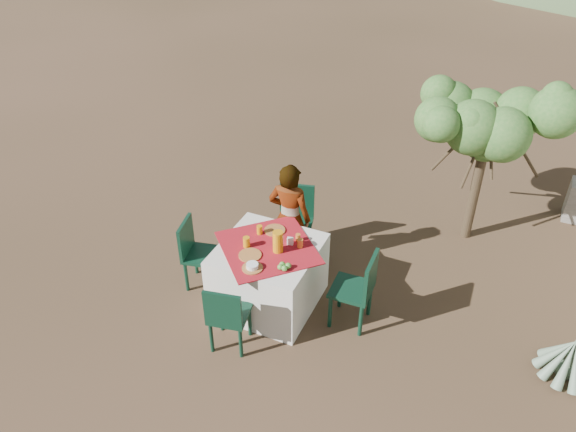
# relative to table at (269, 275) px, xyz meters

# --- Properties ---
(ground) EXTENTS (160.00, 160.00, 0.00)m
(ground) POSITION_rel_table_xyz_m (0.62, -0.21, -0.38)
(ground) COLOR #392B19
(ground) RESTS_ON ground
(table) EXTENTS (1.30, 1.30, 0.76)m
(table) POSITION_rel_table_xyz_m (0.00, 0.00, 0.00)
(table) COLOR white
(table) RESTS_ON ground
(chair_far) EXTENTS (0.51, 0.51, 0.91)m
(chair_far) POSITION_rel_table_xyz_m (-0.10, 0.96, 0.12)
(chair_far) COLOR black
(chair_far) RESTS_ON ground
(chair_near) EXTENTS (0.44, 0.44, 0.82)m
(chair_near) POSITION_rel_table_xyz_m (-0.07, -0.79, 0.08)
(chair_near) COLOR black
(chair_near) RESTS_ON ground
(chair_left) EXTENTS (0.47, 0.47, 0.84)m
(chair_left) POSITION_rel_table_xyz_m (-0.89, -0.05, 0.09)
(chair_left) COLOR black
(chair_left) RESTS_ON ground
(chair_right) EXTENTS (0.43, 0.43, 0.89)m
(chair_right) POSITION_rel_table_xyz_m (0.99, 0.09, 0.12)
(chair_right) COLOR black
(chair_right) RESTS_ON ground
(person) EXTENTS (0.53, 0.36, 1.39)m
(person) POSITION_rel_table_xyz_m (-0.05, 0.67, 0.32)
(person) COLOR #8C6651
(person) RESTS_ON ground
(shrub_tree) EXTENTS (1.61, 1.58, 1.90)m
(shrub_tree) POSITION_rel_table_xyz_m (1.86, 2.23, 1.12)
(shrub_tree) COLOR #473623
(shrub_tree) RESTS_ON ground
(agave) EXTENTS (0.61, 0.60, 0.65)m
(agave) POSITION_rel_table_xyz_m (3.07, 0.26, -0.16)
(agave) COLOR gray
(agave) RESTS_ON ground
(plate_far) EXTENTS (0.23, 0.23, 0.01)m
(plate_far) POSITION_rel_table_xyz_m (-0.06, 0.29, 0.39)
(plate_far) COLOR #915E27
(plate_far) RESTS_ON table
(plate_near) EXTENTS (0.24, 0.24, 0.01)m
(plate_near) POSITION_rel_table_xyz_m (-0.10, -0.21, 0.39)
(plate_near) COLOR #915E27
(plate_near) RESTS_ON table
(glass_far) EXTENTS (0.06, 0.06, 0.10)m
(glass_far) POSITION_rel_table_xyz_m (-0.19, 0.18, 0.43)
(glass_far) COLOR orange
(glass_far) RESTS_ON table
(glass_near) EXTENTS (0.07, 0.07, 0.12)m
(glass_near) POSITION_rel_table_xyz_m (-0.21, -0.08, 0.44)
(glass_near) COLOR orange
(glass_near) RESTS_ON table
(juice_pitcher) EXTENTS (0.11, 0.11, 0.24)m
(juice_pitcher) POSITION_rel_table_xyz_m (0.12, -0.01, 0.50)
(juice_pitcher) COLOR orange
(juice_pitcher) RESTS_ON table
(bowl_plate) EXTENTS (0.21, 0.21, 0.01)m
(bowl_plate) POSITION_rel_table_xyz_m (0.01, -0.38, 0.39)
(bowl_plate) COLOR #915E27
(bowl_plate) RESTS_ON table
(white_bowl) EXTENTS (0.12, 0.12, 0.05)m
(white_bowl) POSITION_rel_table_xyz_m (0.01, -0.38, 0.42)
(white_bowl) COLOR white
(white_bowl) RESTS_ON bowl_plate
(jar_left) EXTENTS (0.06, 0.06, 0.10)m
(jar_left) POSITION_rel_table_xyz_m (0.31, 0.14, 0.43)
(jar_left) COLOR orange
(jar_left) RESTS_ON table
(jar_right) EXTENTS (0.05, 0.05, 0.08)m
(jar_right) POSITION_rel_table_xyz_m (0.24, 0.24, 0.42)
(jar_right) COLOR orange
(jar_right) RESTS_ON table
(napkin_holder) EXTENTS (0.07, 0.05, 0.08)m
(napkin_holder) POSITION_rel_table_xyz_m (0.19, 0.14, 0.42)
(napkin_holder) COLOR white
(napkin_holder) RESTS_ON table
(fruit_cluster) EXTENTS (0.12, 0.11, 0.06)m
(fruit_cluster) POSITION_rel_table_xyz_m (0.30, -0.25, 0.41)
(fruit_cluster) COLOR #559E39
(fruit_cluster) RESTS_ON table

